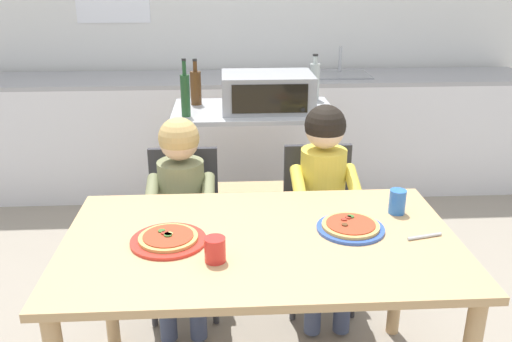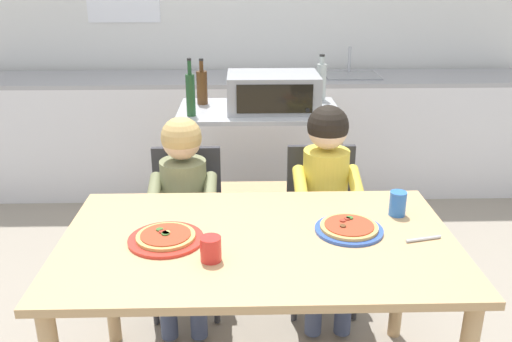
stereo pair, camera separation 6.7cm
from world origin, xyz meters
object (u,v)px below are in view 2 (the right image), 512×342
at_px(dining_chair_left, 187,218).
at_px(child_in_olive_shirt, 183,196).
at_px(bottle_tall_green_wine, 202,87).
at_px(pizza_plate_blue_rimmed, 349,228).
at_px(dining_chair_right, 322,215).
at_px(drinking_cup_blue, 398,203).
at_px(kitchen_island_cart, 259,157).
at_px(child_in_yellow_shirt, 327,188).
at_px(bottle_clear_vinegar, 191,93).
at_px(serving_spoon, 423,239).
at_px(drinking_cup_red, 211,249).
at_px(toaster_oven, 273,92).
at_px(bottle_slim_sauce, 321,81).
at_px(pizza_plate_red_rimmed, 166,238).
at_px(dining_table, 258,260).

relative_size(dining_chair_left, child_in_olive_shirt, 0.81).
distance_m(bottle_tall_green_wine, pizza_plate_blue_rimmed, 1.56).
bearing_deg(dining_chair_right, drinking_cup_blue, -66.99).
bearing_deg(kitchen_island_cart, child_in_olive_shirt, -116.99).
relative_size(dining_chair_left, child_in_yellow_shirt, 0.78).
distance_m(kitchen_island_cart, child_in_yellow_shirt, 0.80).
xyz_separation_m(child_in_yellow_shirt, drinking_cup_blue, (0.22, -0.40, 0.10)).
distance_m(child_in_olive_shirt, drinking_cup_blue, 0.99).
height_order(kitchen_island_cart, bottle_clear_vinegar, bottle_clear_vinegar).
bearing_deg(serving_spoon, drinking_cup_red, -171.08).
xyz_separation_m(toaster_oven, child_in_yellow_shirt, (0.22, -0.71, -0.31)).
distance_m(bottle_clear_vinegar, child_in_yellow_shirt, 0.96).
bearing_deg(serving_spoon, bottle_slim_sauce, 96.12).
height_order(bottle_clear_vinegar, bottle_tall_green_wine, bottle_clear_vinegar).
height_order(dining_chair_left, pizza_plate_blue_rimmed, dining_chair_left).
xyz_separation_m(dining_chair_left, drinking_cup_blue, (0.90, -0.51, 0.30)).
relative_size(bottle_clear_vinegar, dining_chair_right, 0.39).
relative_size(toaster_oven, dining_chair_right, 0.64).
relative_size(dining_chair_right, serving_spoon, 5.79).
xyz_separation_m(toaster_oven, pizza_plate_red_rimmed, (-0.46, -1.31, -0.25)).
distance_m(kitchen_island_cart, drinking_cup_blue, 1.26).
height_order(pizza_plate_blue_rimmed, drinking_cup_blue, drinking_cup_blue).
distance_m(toaster_oven, child_in_olive_shirt, 0.93).
height_order(toaster_oven, pizza_plate_red_rimmed, toaster_oven).
height_order(dining_table, dining_chair_left, dining_chair_left).
bearing_deg(drinking_cup_red, drinking_cup_blue, 25.01).
bearing_deg(dining_chair_right, pizza_plate_blue_rimmed, -90.01).
height_order(bottle_slim_sauce, drinking_cup_red, bottle_slim_sauce).
xyz_separation_m(bottle_clear_vinegar, bottle_slim_sauce, (0.77, 0.36, -0.01)).
height_order(dining_chair_right, drinking_cup_blue, drinking_cup_blue).
bearing_deg(bottle_slim_sauce, drinking_cup_blue, -84.51).
xyz_separation_m(child_in_olive_shirt, drinking_cup_blue, (0.90, -0.38, 0.13)).
bearing_deg(pizza_plate_blue_rimmed, serving_spoon, -17.36).
distance_m(bottle_tall_green_wine, bottle_slim_sauce, 0.73).
height_order(kitchen_island_cart, dining_table, kitchen_island_cart).
bearing_deg(drinking_cup_red, child_in_olive_shirt, 103.31).
relative_size(bottle_tall_green_wine, dining_table, 0.19).
bearing_deg(bottle_clear_vinegar, toaster_oven, 15.54).
xyz_separation_m(child_in_olive_shirt, serving_spoon, (0.94, -0.60, 0.08)).
bearing_deg(bottle_tall_green_wine, serving_spoon, -58.81).
bearing_deg(child_in_yellow_shirt, dining_chair_left, 171.05).
height_order(drinking_cup_red, serving_spoon, drinking_cup_red).
distance_m(dining_table, pizza_plate_red_rimmed, 0.35).
height_order(bottle_slim_sauce, dining_chair_left, bottle_slim_sauce).
bearing_deg(toaster_oven, bottle_slim_sauce, 36.38).
bearing_deg(bottle_slim_sauce, dining_chair_right, -96.29).
height_order(bottle_clear_vinegar, dining_chair_left, bottle_clear_vinegar).
xyz_separation_m(kitchen_island_cart, dining_table, (-0.04, -1.32, 0.05)).
xyz_separation_m(bottle_slim_sauce, dining_chair_right, (-0.09, -0.82, -0.52)).
distance_m(dining_chair_left, pizza_plate_blue_rimmed, 0.97).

